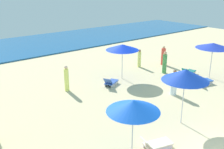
{
  "coord_description": "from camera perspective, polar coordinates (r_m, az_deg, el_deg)",
  "views": [
    {
      "loc": [
        -9.02,
        -3.77,
        6.64
      ],
      "look_at": [
        1.14,
        8.58,
        1.1
      ],
      "focal_mm": 42.09,
      "sensor_mm": 36.0,
      "label": 1
    }
  ],
  "objects": [
    {
      "name": "ocean",
      "position": [
        30.56,
        -21.4,
        5.36
      ],
      "size": [
        60.0,
        10.66,
        0.12
      ],
      "primitive_type": "cube",
      "color": "#1E5A96",
      "rests_on": "ground_plane"
    },
    {
      "name": "umbrella_1",
      "position": [
        20.28,
        21.13,
        5.88
      ],
      "size": [
        2.48,
        2.48,
        2.63
      ],
      "color": "silver",
      "rests_on": "ground_plane"
    },
    {
      "name": "lounge_chair_1_0",
      "position": [
        20.89,
        16.26,
        0.48
      ],
      "size": [
        1.52,
        0.83,
        0.67
      ],
      "rotation": [
        0.0,
        0.0,
        1.75
      ],
      "color": "silver",
      "rests_on": "ground_plane"
    },
    {
      "name": "lounge_chair_1_1",
      "position": [
        19.32,
        18.98,
        -1.28
      ],
      "size": [
        1.53,
        1.0,
        0.69
      ],
      "rotation": [
        0.0,
        0.0,
        1.31
      ],
      "color": "silver",
      "rests_on": "ground_plane"
    },
    {
      "name": "umbrella_2",
      "position": [
        10.26,
        4.63,
        -6.78
      ],
      "size": [
        2.14,
        2.14,
        2.41
      ],
      "color": "silver",
      "rests_on": "ground_plane"
    },
    {
      "name": "lounge_chair_2_0",
      "position": [
        11.63,
        9.49,
        -14.67
      ],
      "size": [
        1.45,
        0.93,
        0.62
      ],
      "rotation": [
        0.0,
        0.0,
        1.29
      ],
      "color": "silver",
      "rests_on": "ground_plane"
    },
    {
      "name": "umbrella_3",
      "position": [
        18.79,
        2.27,
        5.95
      ],
      "size": [
        2.38,
        2.38,
        2.57
      ],
      "color": "silver",
      "rests_on": "ground_plane"
    },
    {
      "name": "lounge_chair_3_0",
      "position": [
        18.03,
        -0.27,
        -1.69
      ],
      "size": [
        1.42,
        1.05,
        0.67
      ],
      "rotation": [
        0.0,
        0.0,
        2.0
      ],
      "color": "silver",
      "rests_on": "ground_plane"
    },
    {
      "name": "umbrella_4",
      "position": [
        12.9,
        15.65,
        -0.11
      ],
      "size": [
        2.25,
        2.25,
        2.83
      ],
      "color": "silver",
      "rests_on": "ground_plane"
    },
    {
      "name": "beachgoer_0",
      "position": [
        17.21,
        -9.84,
        -0.96
      ],
      "size": [
        0.31,
        0.31,
        1.71
      ],
      "rotation": [
        0.0,
        0.0,
        3.07
      ],
      "color": "#EBF672",
      "rests_on": "ground_plane"
    },
    {
      "name": "beachgoer_2",
      "position": [
        20.81,
        11.36,
        2.48
      ],
      "size": [
        0.38,
        0.38,
        1.72
      ],
      "rotation": [
        0.0,
        0.0,
        4.88
      ],
      "color": "#45954C",
      "rests_on": "ground_plane"
    },
    {
      "name": "beachgoer_4",
      "position": [
        16.84,
        13.3,
        -1.87
      ],
      "size": [
        0.53,
        0.53,
        1.65
      ],
      "rotation": [
        0.0,
        0.0,
        5.3
      ],
      "color": "white",
      "rests_on": "ground_plane"
    },
    {
      "name": "beachgoer_6",
      "position": [
        23.01,
        11.08,
        3.94
      ],
      "size": [
        0.39,
        0.39,
        1.64
      ],
      "rotation": [
        0.0,
        0.0,
        3.07
      ],
      "color": "#E64B3C",
      "rests_on": "ground_plane"
    },
    {
      "name": "beachgoer_7",
      "position": [
        22.07,
        5.96,
        3.44
      ],
      "size": [
        0.36,
        0.36,
        1.51
      ],
      "rotation": [
        0.0,
        0.0,
        4.37
      ],
      "color": "#E3E977",
      "rests_on": "ground_plane"
    },
    {
      "name": "beach_ball_0",
      "position": [
        18.58,
        17.24,
        -2.25
      ],
      "size": [
        0.29,
        0.29,
        0.29
      ],
      "primitive_type": "sphere",
      "color": "#28A7CA",
      "rests_on": "ground_plane"
    }
  ]
}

